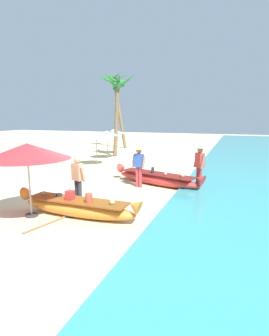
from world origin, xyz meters
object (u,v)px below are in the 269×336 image
object	(u,v)px
boat_red_midground	(157,178)
person_vendor_assistant	(199,164)
boat_orange_foreground	(77,207)
person_tourist_customer	(78,178)
person_vendor_hatted	(139,163)
palm_tree_leaning_seaward	(115,87)
patio_umbrella_large	(27,151)
palm_tree_tall_inland	(118,90)
paddle	(55,221)

from	to	relation	value
boat_red_midground	person_vendor_assistant	size ratio (longest dim) A/B	2.37
boat_orange_foreground	person_tourist_customer	size ratio (longest dim) A/B	2.43
person_vendor_hatted	palm_tree_leaning_seaward	size ratio (longest dim) A/B	0.25
person_vendor_assistant	patio_umbrella_large	bearing A→B (deg)	-130.68
boat_orange_foreground	person_vendor_hatted	distance (m)	3.86
person_vendor_assistant	person_vendor_hatted	bearing A→B (deg)	-166.55
person_vendor_hatted	palm_tree_tall_inland	bearing A→B (deg)	119.37
paddle	person_vendor_assistant	bearing A→B (deg)	56.66
boat_red_midground	paddle	bearing A→B (deg)	-106.55
palm_tree_leaning_seaward	palm_tree_tall_inland	bearing A→B (deg)	-63.38
boat_red_midground	person_vendor_assistant	distance (m)	1.90
person_vendor_assistant	patio_umbrella_large	size ratio (longest dim) A/B	0.74
person_vendor_hatted	palm_tree_leaning_seaward	bearing A→B (deg)	118.29
patio_umbrella_large	palm_tree_leaning_seaward	xyz separation A→B (m)	(-5.18, 17.17, 3.64)
person_vendor_assistant	paddle	world-z (taller)	person_vendor_assistant
boat_orange_foreground	palm_tree_tall_inland	world-z (taller)	palm_tree_tall_inland
boat_red_midground	paddle	xyz separation A→B (m)	(-1.48, -4.97, -0.25)
person_vendor_assistant	paddle	xyz separation A→B (m)	(-3.22, -4.90, -1.00)
palm_tree_tall_inland	palm_tree_leaning_seaward	distance (m)	5.87
person_tourist_customer	palm_tree_tall_inland	distance (m)	11.84
person_tourist_customer	palm_tree_leaning_seaward	bearing A→B (deg)	110.59
boat_orange_foreground	palm_tree_tall_inland	bearing A→B (deg)	108.41
boat_orange_foreground	person_vendor_hatted	world-z (taller)	person_vendor_hatted
boat_orange_foreground	patio_umbrella_large	distance (m)	2.09
person_tourist_customer	boat_orange_foreground	bearing A→B (deg)	-60.10
patio_umbrella_large	paddle	distance (m)	2.07
boat_orange_foreground	paddle	bearing A→B (deg)	-121.08
person_tourist_customer	person_vendor_hatted	bearing A→B (deg)	71.54
boat_red_midground	palm_tree_leaning_seaward	distance (m)	15.37
boat_orange_foreground	person_vendor_assistant	bearing A→B (deg)	56.37
boat_orange_foreground	patio_umbrella_large	world-z (taller)	patio_umbrella_large
person_vendor_assistant	patio_umbrella_large	world-z (taller)	patio_umbrella_large
paddle	person_tourist_customer	bearing A→B (deg)	94.31
boat_red_midground	person_tourist_customer	world-z (taller)	person_tourist_customer
boat_red_midground	palm_tree_tall_inland	world-z (taller)	palm_tree_tall_inland
paddle	palm_tree_leaning_seaward	bearing A→B (deg)	109.38
person_tourist_customer	paddle	bearing A→B (deg)	-85.69
person_vendor_hatted	person_tourist_customer	xyz separation A→B (m)	(-0.99, -2.96, -0.06)
boat_red_midground	palm_tree_leaning_seaward	bearing A→B (deg)	121.55
person_vendor_hatted	paddle	world-z (taller)	person_vendor_hatted
person_tourist_customer	paddle	distance (m)	1.65
boat_red_midground	palm_tree_leaning_seaward	size ratio (longest dim) A/B	0.62
patio_umbrella_large	person_vendor_hatted	bearing A→B (deg)	67.20
palm_tree_tall_inland	patio_umbrella_large	bearing A→B (deg)	-77.84
person_vendor_hatted	patio_umbrella_large	size ratio (longest dim) A/B	0.71
boat_orange_foreground	person_vendor_hatted	xyz separation A→B (m)	(0.53, 3.76, 0.70)
person_vendor_hatted	person_vendor_assistant	distance (m)	2.41
person_vendor_assistant	palm_tree_tall_inland	xyz separation A→B (m)	(-6.70, 7.19, 3.64)
boat_red_midground	person_vendor_hatted	distance (m)	1.12
palm_tree_leaning_seaward	paddle	size ratio (longest dim) A/B	4.35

